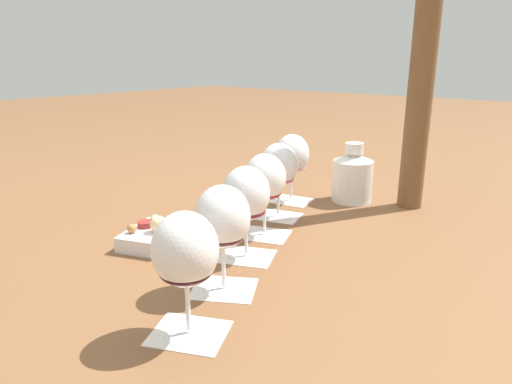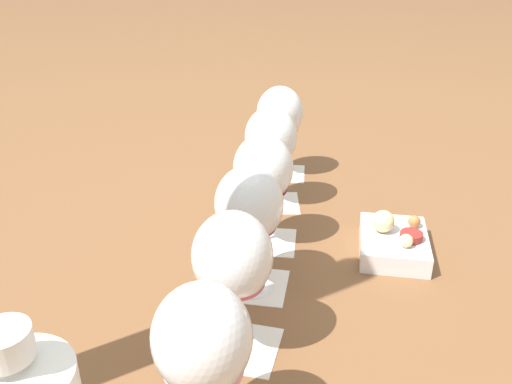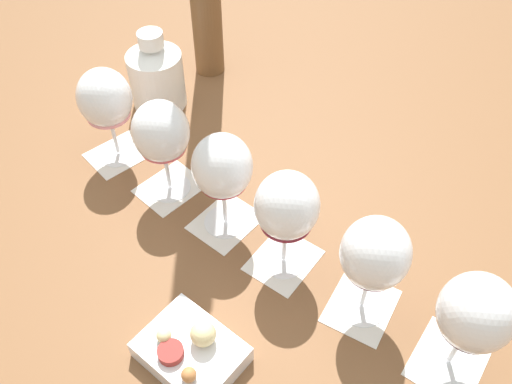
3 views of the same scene
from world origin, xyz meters
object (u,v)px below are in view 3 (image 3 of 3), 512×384
at_px(wine_glass_4, 374,257).
at_px(ceramic_vase, 156,74).
at_px(wine_glass_3, 287,209).
at_px(wine_glass_1, 161,135).
at_px(wine_glass_2, 222,170).
at_px(wine_glass_0, 105,101).
at_px(snack_dish, 191,351).
at_px(wine_glass_5, 475,316).

relative_size(wine_glass_4, ceramic_vase, 1.13).
xyz_separation_m(wine_glass_3, ceramic_vase, (-0.47, -0.01, -0.06)).
bearing_deg(ceramic_vase, wine_glass_1, -19.43).
relative_size(wine_glass_2, wine_glass_4, 1.00).
distance_m(wine_glass_2, wine_glass_3, 0.12).
xyz_separation_m(wine_glass_0, wine_glass_1, (0.13, 0.05, -0.00)).
bearing_deg(wine_glass_2, wine_glass_4, 22.01).
distance_m(wine_glass_3, snack_dish, 0.24).
xyz_separation_m(wine_glass_3, wine_glass_5, (0.26, 0.11, -0.00)).
xyz_separation_m(wine_glass_0, wine_glass_5, (0.63, 0.25, -0.00)).
relative_size(wine_glass_0, ceramic_vase, 1.13).
height_order(wine_glass_3, wine_glass_4, same).
height_order(wine_glass_5, snack_dish, wine_glass_5).
distance_m(wine_glass_2, snack_dish, 0.27).
xyz_separation_m(ceramic_vase, snack_dish, (0.55, -0.19, -0.05)).
bearing_deg(wine_glass_1, wine_glass_0, -159.42).
bearing_deg(snack_dish, wine_glass_3, 110.96).
distance_m(wine_glass_3, wine_glass_4, 0.14).
distance_m(wine_glass_2, ceramic_vase, 0.36).
relative_size(wine_glass_1, wine_glass_2, 1.00).
bearing_deg(snack_dish, wine_glass_1, 161.31).
xyz_separation_m(wine_glass_4, wine_glass_5, (0.13, 0.05, 0.00)).
relative_size(wine_glass_1, wine_glass_5, 1.00).
bearing_deg(wine_glass_2, snack_dish, -38.87).
bearing_deg(wine_glass_1, snack_dish, -18.69).
xyz_separation_m(wine_glass_2, snack_dish, (0.19, -0.16, -0.11)).
bearing_deg(wine_glass_1, wine_glass_3, 21.25).
bearing_deg(wine_glass_2, wine_glass_1, -157.82).
distance_m(wine_glass_5, snack_dish, 0.37).
bearing_deg(ceramic_vase, wine_glass_2, -5.49).
bearing_deg(wine_glass_0, wine_glass_1, 20.58).
distance_m(wine_glass_2, wine_glass_5, 0.41).
xyz_separation_m(wine_glass_1, snack_dish, (0.31, -0.11, -0.11)).
bearing_deg(wine_glass_3, wine_glass_4, 23.53).
relative_size(wine_glass_0, wine_glass_2, 1.00).
height_order(wine_glass_0, wine_glass_2, same).
height_order(wine_glass_2, wine_glass_3, same).
relative_size(wine_glass_4, snack_dish, 1.13).
distance_m(wine_glass_0, wine_glass_1, 0.14).
distance_m(wine_glass_4, ceramic_vase, 0.61).
distance_m(wine_glass_3, wine_glass_5, 0.28).
distance_m(wine_glass_4, snack_dish, 0.28).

